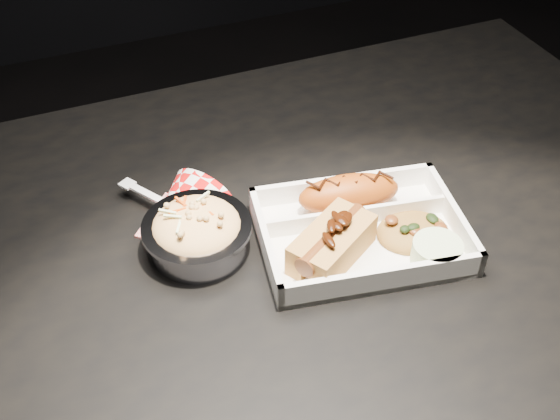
% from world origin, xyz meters
% --- Properties ---
extents(dining_table, '(1.20, 0.80, 0.75)m').
position_xyz_m(dining_table, '(0.00, 0.00, 0.66)').
color(dining_table, black).
rests_on(dining_table, ground).
extents(food_tray, '(0.28, 0.22, 0.04)m').
position_xyz_m(food_tray, '(0.07, -0.04, 0.76)').
color(food_tray, white).
rests_on(food_tray, dining_table).
extents(fried_pastry, '(0.14, 0.08, 0.05)m').
position_xyz_m(fried_pastry, '(0.08, 0.01, 0.78)').
color(fried_pastry, '#A94910').
rests_on(fried_pastry, food_tray).
extents(hotdog, '(0.13, 0.11, 0.06)m').
position_xyz_m(hotdog, '(0.02, -0.06, 0.78)').
color(hotdog, '#BC8440').
rests_on(hotdog, food_tray).
extents(fried_rice_mound, '(0.10, 0.09, 0.03)m').
position_xyz_m(fried_rice_mound, '(0.13, -0.07, 0.77)').
color(fried_rice_mound, '#A97431').
rests_on(fried_rice_mound, food_tray).
extents(cupcake_liner, '(0.06, 0.06, 0.03)m').
position_xyz_m(cupcake_liner, '(0.13, -0.12, 0.77)').
color(cupcake_liner, beige).
rests_on(cupcake_liner, food_tray).
extents(foil_coleslaw_cup, '(0.13, 0.13, 0.07)m').
position_xyz_m(foil_coleslaw_cup, '(-0.12, 0.02, 0.78)').
color(foil_coleslaw_cup, silver).
rests_on(foil_coleslaw_cup, dining_table).
extents(napkin_fork, '(0.15, 0.17, 0.10)m').
position_xyz_m(napkin_fork, '(-0.13, 0.08, 0.77)').
color(napkin_fork, red).
rests_on(napkin_fork, dining_table).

